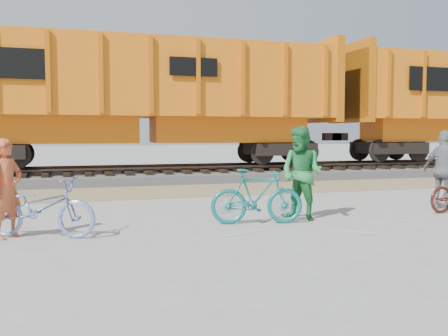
{
  "coord_description": "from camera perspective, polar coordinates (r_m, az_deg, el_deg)",
  "views": [
    {
      "loc": [
        -3.72,
        -8.58,
        1.68
      ],
      "look_at": [
        -0.65,
        1.5,
        0.94
      ],
      "focal_mm": 40.0,
      "sensor_mm": 36.0,
      "label": 1
    }
  ],
  "objects": [
    {
      "name": "bicycle_blue",
      "position": [
        8.57,
        -20.26,
        -4.26
      ],
      "size": [
        1.95,
        1.32,
        0.97
      ],
      "primitive_type": "imported",
      "rotation": [
        0.0,
        0.0,
        1.16
      ],
      "color": "#708AC4",
      "rests_on": "ground"
    },
    {
      "name": "ground",
      "position": [
        9.5,
        6.41,
        -6.2
      ],
      "size": [
        120.0,
        120.0,
        0.0
      ],
      "primitive_type": "plane",
      "color": "#9E9E99",
      "rests_on": "ground"
    },
    {
      "name": "bicycle_teal",
      "position": [
        9.23,
        3.78,
        -3.27
      ],
      "size": [
        1.77,
        0.83,
        1.03
      ],
      "primitive_type": "imported",
      "rotation": [
        0.0,
        0.0,
        1.36
      ],
      "color": "#117372",
      "rests_on": "ground"
    },
    {
      "name": "hopper_car_center",
      "position": [
        17.8,
        -9.11,
        8.23
      ],
      "size": [
        14.0,
        3.13,
        4.65
      ],
      "color": "black",
      "rests_on": "track"
    },
    {
      "name": "person_woman",
      "position": [
        11.99,
        23.9,
        -0.2
      ],
      "size": [
        0.67,
        1.1,
        1.74
      ],
      "primitive_type": "imported",
      "rotation": [
        0.0,
        0.0,
        1.83
      ],
      "color": "slate",
      "rests_on": "ground"
    },
    {
      "name": "track",
      "position": [
        18.01,
        -4.99,
        0.15
      ],
      "size": [
        120.0,
        2.6,
        0.24
      ],
      "color": "black",
      "rests_on": "ballast_bed"
    },
    {
      "name": "person_solo",
      "position": [
        8.68,
        -23.57,
        -2.16
      ],
      "size": [
        0.67,
        0.69,
        1.6
      ],
      "primitive_type": "imported",
      "rotation": [
        0.0,
        0.0,
        0.87
      ],
      "color": "#C3542E",
      "rests_on": "ground"
    },
    {
      "name": "person_man",
      "position": [
        9.76,
        8.87,
        -0.59
      ],
      "size": [
        1.06,
        1.11,
        1.81
      ],
      "primitive_type": "imported",
      "rotation": [
        0.0,
        0.0,
        -0.99
      ],
      "color": "#257F3C",
      "rests_on": "ground"
    },
    {
      "name": "ballast_bed",
      "position": [
        18.04,
        -4.98,
        -0.88
      ],
      "size": [
        120.0,
        4.0,
        0.3
      ],
      "primitive_type": "cube",
      "color": "slate",
      "rests_on": "ground"
    },
    {
      "name": "gravel_strip",
      "position": [
        14.66,
        -2.14,
        -2.54
      ],
      "size": [
        120.0,
        3.0,
        0.02
      ],
      "primitive_type": "cube",
      "color": "tan",
      "rests_on": "ground"
    }
  ]
}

